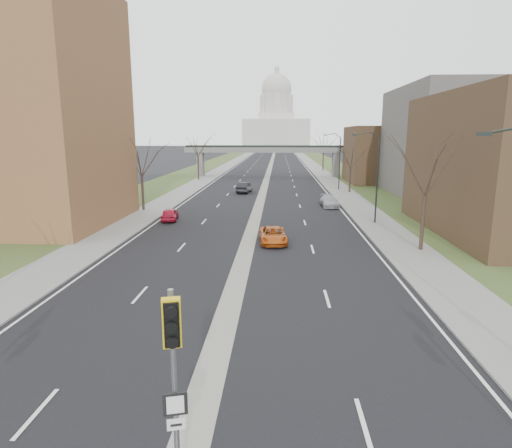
# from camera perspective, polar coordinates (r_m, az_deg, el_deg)

# --- Properties ---
(road_surface) EXTENTS (20.00, 600.00, 0.01)m
(road_surface) POSITION_cam_1_polar(r_m,az_deg,el_deg) (159.60, 2.22, 8.69)
(road_surface) COLOR black
(road_surface) RESTS_ON ground
(median_strip) EXTENTS (1.20, 600.00, 0.02)m
(median_strip) POSITION_cam_1_polar(r_m,az_deg,el_deg) (159.60, 2.22, 8.69)
(median_strip) COLOR gray
(median_strip) RESTS_ON ground
(sidewalk_right) EXTENTS (4.00, 600.00, 0.12)m
(sidewalk_right) POSITION_cam_1_polar(r_m,az_deg,el_deg) (159.87, 6.57, 8.65)
(sidewalk_right) COLOR gray
(sidewalk_right) RESTS_ON ground
(sidewalk_left) EXTENTS (4.00, 600.00, 0.12)m
(sidewalk_left) POSITION_cam_1_polar(r_m,az_deg,el_deg) (160.23, -2.12, 8.72)
(sidewalk_left) COLOR gray
(sidewalk_left) RESTS_ON ground
(grass_verge_right) EXTENTS (8.00, 600.00, 0.10)m
(grass_verge_right) POSITION_cam_1_polar(r_m,az_deg,el_deg) (160.34, 8.74, 8.59)
(grass_verge_right) COLOR #354821
(grass_verge_right) RESTS_ON ground
(grass_verge_left) EXTENTS (8.00, 600.00, 0.10)m
(grass_verge_left) POSITION_cam_1_polar(r_m,az_deg,el_deg) (160.88, -4.28, 8.71)
(grass_verge_left) COLOR #354821
(grass_verge_left) RESTS_ON ground
(commercial_block_mid) EXTENTS (18.00, 22.00, 15.00)m
(commercial_block_mid) POSITION_cam_1_polar(r_m,az_deg,el_deg) (66.49, 26.11, 9.75)
(commercial_block_mid) COLOR #595652
(commercial_block_mid) RESTS_ON ground
(commercial_block_far) EXTENTS (14.00, 14.00, 10.00)m
(commercial_block_far) POSITION_cam_1_polar(r_m,az_deg,el_deg) (81.82, 17.12, 8.81)
(commercial_block_far) COLOR #44311F
(commercial_block_far) RESTS_ON ground
(pedestrian_bridge) EXTENTS (34.00, 3.00, 6.45)m
(pedestrian_bridge) POSITION_cam_1_polar(r_m,az_deg,el_deg) (89.47, 1.54, 9.42)
(pedestrian_bridge) COLOR slate
(pedestrian_bridge) RESTS_ON ground
(capitol) EXTENTS (48.00, 42.00, 55.75)m
(capitol) POSITION_cam_1_polar(r_m,az_deg,el_deg) (329.53, 2.72, 13.48)
(capitol) COLOR beige
(capitol) RESTS_ON ground
(streetlight_mid) EXTENTS (2.61, 0.20, 8.70)m
(streetlight_mid) POSITION_cam_1_polar(r_m,az_deg,el_deg) (42.27, 14.98, 9.34)
(streetlight_mid) COLOR black
(streetlight_mid) RESTS_ON sidewalk_right
(streetlight_far) EXTENTS (2.61, 0.20, 8.70)m
(streetlight_far) POSITION_cam_1_polar(r_m,az_deg,el_deg) (67.92, 10.49, 10.29)
(streetlight_far) COLOR black
(streetlight_far) RESTS_ON sidewalk_right
(tree_left_b) EXTENTS (6.75, 6.75, 8.81)m
(tree_left_b) POSITION_cam_1_polar(r_m,az_deg,el_deg) (49.85, -15.12, 8.80)
(tree_left_b) COLOR #382B21
(tree_left_b) RESTS_ON sidewalk_left
(tree_left_c) EXTENTS (7.65, 7.65, 9.99)m
(tree_left_c) POSITION_cam_1_polar(r_m,az_deg,el_deg) (82.82, -7.79, 10.66)
(tree_left_c) COLOR #382B21
(tree_left_c) RESTS_ON sidewalk_left
(tree_right_a) EXTENTS (7.20, 7.20, 9.40)m
(tree_right_a) POSITION_cam_1_polar(r_m,az_deg,el_deg) (33.15, 21.91, 7.79)
(tree_right_a) COLOR #382B21
(tree_right_a) RESTS_ON sidewalk_right
(tree_right_b) EXTENTS (6.30, 6.30, 8.22)m
(tree_right_b) POSITION_cam_1_polar(r_m,az_deg,el_deg) (65.28, 12.56, 9.16)
(tree_right_b) COLOR #382B21
(tree_right_b) RESTS_ON sidewalk_right
(tree_right_c) EXTENTS (7.65, 7.65, 9.99)m
(tree_right_c) POSITION_cam_1_polar(r_m,az_deg,el_deg) (104.91, 9.02, 10.83)
(tree_right_c) COLOR #382B21
(tree_right_c) RESTS_ON sidewalk_right
(signal_pole_median) EXTENTS (0.65, 0.84, 5.04)m
(signal_pole_median) POSITION_cam_1_polar(r_m,az_deg,el_deg) (10.26, -10.98, -17.13)
(signal_pole_median) COLOR gray
(signal_pole_median) RESTS_ON ground
(car_left_near) EXTENTS (2.01, 3.92, 1.28)m
(car_left_near) POSITION_cam_1_polar(r_m,az_deg,el_deg) (43.99, -11.43, 1.29)
(car_left_near) COLOR #AD132C
(car_left_near) RESTS_ON ground
(car_left_far) EXTENTS (2.24, 4.92, 1.56)m
(car_left_far) POSITION_cam_1_polar(r_m,az_deg,el_deg) (64.36, -1.54, 4.90)
(car_left_far) COLOR black
(car_left_far) RESTS_ON ground
(car_right_near) EXTENTS (2.44, 4.67, 1.26)m
(car_right_near) POSITION_cam_1_polar(r_m,az_deg,el_deg) (34.13, 2.30, -1.49)
(car_right_near) COLOR #B75113
(car_right_near) RESTS_ON ground
(car_right_mid) EXTENTS (2.10, 4.67, 1.33)m
(car_right_mid) POSITION_cam_1_polar(r_m,az_deg,el_deg) (52.15, 9.73, 3.00)
(car_right_mid) COLOR #999AA0
(car_right_mid) RESTS_ON ground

